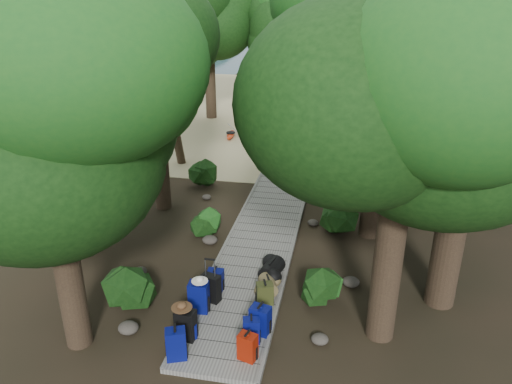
% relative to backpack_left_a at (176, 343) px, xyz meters
% --- Properties ---
extents(ground, '(120.00, 120.00, 0.00)m').
position_rel_backpack_left_a_xyz_m(ground, '(0.77, 4.63, -0.50)').
color(ground, black).
rests_on(ground, ground).
extents(sand_beach, '(40.00, 22.00, 0.02)m').
position_rel_backpack_left_a_xyz_m(sand_beach, '(0.77, 20.63, -0.49)').
color(sand_beach, tan).
rests_on(sand_beach, ground).
extents(distant_hill, '(32.00, 16.00, 12.00)m').
position_rel_backpack_left_a_xyz_m(distant_hill, '(-39.23, 52.63, -0.50)').
color(distant_hill, black).
rests_on(distant_hill, ground).
extents(boardwalk, '(2.00, 12.00, 0.12)m').
position_rel_backpack_left_a_xyz_m(boardwalk, '(0.77, 5.63, -0.44)').
color(boardwalk, gray).
rests_on(boardwalk, ground).
extents(backpack_left_a, '(0.48, 0.41, 0.76)m').
position_rel_backpack_left_a_xyz_m(backpack_left_a, '(0.00, 0.00, 0.00)').
color(backpack_left_a, '#030865').
rests_on(backpack_left_a, boardwalk).
extents(backpack_left_b, '(0.45, 0.35, 0.77)m').
position_rel_backpack_left_a_xyz_m(backpack_left_b, '(0.00, 0.62, 0.00)').
color(backpack_left_b, black).
rests_on(backpack_left_b, boardwalk).
extents(backpack_left_c, '(0.46, 0.34, 0.83)m').
position_rel_backpack_left_a_xyz_m(backpack_left_c, '(-0.01, 1.59, 0.03)').
color(backpack_left_c, '#030865').
rests_on(backpack_left_c, boardwalk).
extents(backpack_left_d, '(0.39, 0.28, 0.59)m').
position_rel_backpack_left_a_xyz_m(backpack_left_d, '(0.13, 2.49, -0.08)').
color(backpack_left_d, '#030865').
rests_on(backpack_left_d, boardwalk).
extents(backpack_right_a, '(0.42, 0.35, 0.65)m').
position_rel_backpack_left_a_xyz_m(backpack_right_a, '(1.41, 0.25, -0.05)').
color(backpack_right_a, '#911100').
rests_on(backpack_right_a, boardwalk).
extents(backpack_right_b, '(0.40, 0.32, 0.63)m').
position_rel_backpack_left_a_xyz_m(backpack_right_b, '(1.38, 0.77, -0.06)').
color(backpack_right_b, '#030865').
rests_on(backpack_right_b, boardwalk).
extents(backpack_right_c, '(0.48, 0.39, 0.72)m').
position_rel_backpack_left_a_xyz_m(backpack_right_c, '(1.51, 1.10, -0.02)').
color(backpack_right_c, '#030865').
rests_on(backpack_right_c, boardwalk).
extents(backpack_right_d, '(0.45, 0.39, 0.59)m').
position_rel_backpack_left_a_xyz_m(backpack_right_d, '(1.42, 2.15, -0.08)').
color(backpack_right_d, '#3A3F19').
rests_on(backpack_right_d, boardwalk).
extents(duffel_right_khaki, '(0.57, 0.68, 0.39)m').
position_rel_backpack_left_a_xyz_m(duffel_right_khaki, '(1.42, 2.62, -0.19)').
color(duffel_right_khaki, olive).
rests_on(duffel_right_khaki, boardwalk).
extents(duffel_right_black, '(0.62, 0.82, 0.46)m').
position_rel_backpack_left_a_xyz_m(duffel_right_black, '(1.41, 3.27, -0.15)').
color(duffel_right_black, black).
rests_on(duffel_right_black, boardwalk).
extents(suitcase_on_boardwalk, '(0.49, 0.36, 0.69)m').
position_rel_backpack_left_a_xyz_m(suitcase_on_boardwalk, '(0.15, 2.02, -0.03)').
color(suitcase_on_boardwalk, black).
rests_on(suitcase_on_boardwalk, boardwalk).
extents(lone_suitcase_on_sand, '(0.46, 0.35, 0.63)m').
position_rel_backpack_left_a_xyz_m(lone_suitcase_on_sand, '(1.15, 12.86, -0.16)').
color(lone_suitcase_on_sand, black).
rests_on(lone_suitcase_on_sand, sand_beach).
extents(hat_brown, '(0.44, 0.44, 0.13)m').
position_rel_backpack_left_a_xyz_m(hat_brown, '(-0.07, 0.62, 0.45)').
color(hat_brown, '#51351E').
rests_on(hat_brown, backpack_left_b).
extents(hat_white, '(0.38, 0.38, 0.13)m').
position_rel_backpack_left_a_xyz_m(hat_white, '(0.04, 1.56, 0.51)').
color(hat_white, silver).
rests_on(hat_white, backpack_left_c).
extents(kayak, '(1.01, 3.20, 0.31)m').
position_rel_backpack_left_a_xyz_m(kayak, '(-2.59, 15.23, -0.32)').
color(kayak, red).
rests_on(kayak, sand_beach).
extents(sun_lounger, '(0.73, 1.82, 0.57)m').
position_rel_backpack_left_a_xyz_m(sun_lounger, '(3.56, 14.27, -0.19)').
color(sun_lounger, silver).
rests_on(sun_lounger, sand_beach).
extents(tree_right_a, '(5.14, 5.14, 8.57)m').
position_rel_backpack_left_a_xyz_m(tree_right_a, '(4.06, 1.67, 3.79)').
color(tree_right_a, black).
rests_on(tree_right_a, ground).
extents(tree_right_b, '(5.48, 5.48, 9.79)m').
position_rel_backpack_left_a_xyz_m(tree_right_b, '(5.50, 3.17, 4.39)').
color(tree_right_b, black).
rests_on(tree_right_b, ground).
extents(tree_right_c, '(5.21, 5.21, 9.01)m').
position_rel_backpack_left_a_xyz_m(tree_right_c, '(3.90, 6.34, 4.01)').
color(tree_right_c, black).
rests_on(tree_right_c, ground).
extents(tree_right_d, '(5.90, 5.90, 10.82)m').
position_rel_backpack_left_a_xyz_m(tree_right_d, '(6.19, 8.38, 4.91)').
color(tree_right_d, black).
rests_on(tree_right_d, ground).
extents(tree_right_e, '(4.67, 4.67, 8.40)m').
position_rel_backpack_left_a_xyz_m(tree_right_e, '(4.75, 11.84, 3.70)').
color(tree_right_e, black).
rests_on(tree_right_e, ground).
extents(tree_right_f, '(5.34, 5.34, 9.54)m').
position_rel_backpack_left_a_xyz_m(tree_right_f, '(7.76, 14.51, 4.27)').
color(tree_right_f, black).
rests_on(tree_right_f, ground).
extents(tree_left_a, '(4.66, 4.66, 7.76)m').
position_rel_backpack_left_a_xyz_m(tree_left_a, '(-2.26, 0.19, 3.38)').
color(tree_left_a, black).
rests_on(tree_left_a, ground).
extents(tree_left_b, '(4.58, 4.58, 8.25)m').
position_rel_backpack_left_a_xyz_m(tree_left_b, '(-4.35, 4.35, 3.63)').
color(tree_left_b, black).
rests_on(tree_left_b, ground).
extents(tree_left_c, '(4.41, 4.41, 7.66)m').
position_rel_backpack_left_a_xyz_m(tree_left_c, '(-2.93, 7.01, 3.33)').
color(tree_left_c, black).
rests_on(tree_left_c, ground).
extents(tree_back_a, '(4.63, 4.63, 8.01)m').
position_rel_backpack_left_a_xyz_m(tree_back_a, '(-0.36, 18.95, 3.50)').
color(tree_back_a, black).
rests_on(tree_back_a, ground).
extents(tree_back_b, '(4.97, 4.97, 8.88)m').
position_rel_backpack_left_a_xyz_m(tree_back_b, '(2.89, 20.24, 3.94)').
color(tree_back_b, black).
rests_on(tree_back_b, ground).
extents(tree_back_c, '(4.50, 4.50, 8.11)m').
position_rel_backpack_left_a_xyz_m(tree_back_c, '(6.08, 19.98, 3.56)').
color(tree_back_c, black).
rests_on(tree_back_c, ground).
extents(tree_back_d, '(4.85, 4.85, 8.08)m').
position_rel_backpack_left_a_xyz_m(tree_back_d, '(-4.51, 18.61, 3.54)').
color(tree_back_d, black).
rests_on(tree_back_d, ground).
extents(palm_right_a, '(4.15, 4.15, 7.07)m').
position_rel_backpack_left_a_xyz_m(palm_right_a, '(3.55, 10.83, 3.04)').
color(palm_right_a, '#184012').
rests_on(palm_right_a, ground).
extents(palm_right_b, '(4.40, 4.40, 8.51)m').
position_rel_backpack_left_a_xyz_m(palm_right_b, '(5.72, 16.00, 3.76)').
color(palm_right_b, '#184012').
rests_on(palm_right_b, ground).
extents(palm_right_c, '(4.32, 4.32, 6.87)m').
position_rel_backpack_left_a_xyz_m(palm_right_c, '(3.53, 17.09, 2.94)').
color(palm_right_c, '#184012').
rests_on(palm_right_c, ground).
extents(palm_left_a, '(4.81, 4.81, 7.66)m').
position_rel_backpack_left_a_xyz_m(palm_left_a, '(-4.02, 11.20, 3.33)').
color(palm_left_a, '#184012').
rests_on(palm_left_a, ground).
extents(rock_left_a, '(0.46, 0.41, 0.25)m').
position_rel_backpack_left_a_xyz_m(rock_left_a, '(-1.36, 0.68, -0.37)').
color(rock_left_a, '#4C473F').
rests_on(rock_left_a, ground).
extents(rock_left_b, '(0.35, 0.31, 0.19)m').
position_rel_backpack_left_a_xyz_m(rock_left_b, '(-2.04, 2.95, -0.40)').
color(rock_left_b, '#4C473F').
rests_on(rock_left_b, ground).
extents(rock_left_c, '(0.45, 0.41, 0.25)m').
position_rel_backpack_left_a_xyz_m(rock_left_c, '(-0.70, 4.87, -0.37)').
color(rock_left_c, '#4C473F').
rests_on(rock_left_c, ground).
extents(rock_left_d, '(0.31, 0.28, 0.17)m').
position_rel_backpack_left_a_xyz_m(rock_left_d, '(-1.68, 7.91, -0.41)').
color(rock_left_d, '#4C473F').
rests_on(rock_left_d, ground).
extents(rock_right_a, '(0.38, 0.34, 0.21)m').
position_rel_backpack_left_a_xyz_m(rock_right_a, '(2.80, 1.14, -0.39)').
color(rock_right_a, '#4C473F').
rests_on(rock_right_a, ground).
extents(rock_right_b, '(0.44, 0.39, 0.24)m').
position_rel_backpack_left_a_xyz_m(rock_right_b, '(3.41, 3.44, -0.38)').
color(rock_right_b, '#4C473F').
rests_on(rock_right_b, ground).
extents(rock_right_c, '(0.34, 0.31, 0.19)m').
position_rel_backpack_left_a_xyz_m(rock_right_c, '(2.17, 6.62, -0.40)').
color(rock_right_c, '#4C473F').
rests_on(rock_right_c, ground).
extents(rock_right_d, '(0.49, 0.44, 0.27)m').
position_rel_backpack_left_a_xyz_m(rock_right_d, '(3.96, 8.38, -0.36)').
color(rock_right_d, '#4C473F').
rests_on(rock_right_d, ground).
extents(shrub_left_a, '(1.16, 1.16, 1.05)m').
position_rel_backpack_left_a_xyz_m(shrub_left_a, '(-1.70, 1.55, 0.03)').
color(shrub_left_a, '#185219').
rests_on(shrub_left_a, ground).
extents(shrub_left_b, '(0.88, 0.88, 0.79)m').
position_rel_backpack_left_a_xyz_m(shrub_left_b, '(-0.97, 5.48, -0.10)').
color(shrub_left_b, '#185219').
rests_on(shrub_left_b, ground).
extents(shrub_left_c, '(1.12, 1.12, 1.01)m').
position_rel_backpack_left_a_xyz_m(shrub_left_c, '(-2.15, 9.10, 0.01)').
color(shrub_left_c, '#185219').
rests_on(shrub_left_c, ground).
extents(shrub_right_a, '(1.00, 1.00, 0.90)m').
position_rel_backpack_left_a_xyz_m(shrub_right_a, '(2.72, 2.56, -0.05)').
color(shrub_right_a, '#185219').
rests_on(shrub_right_a, ground).
extents(shrub_right_b, '(1.23, 1.23, 1.11)m').
position_rel_backpack_left_a_xyz_m(shrub_right_b, '(3.03, 6.22, 0.06)').
color(shrub_right_b, '#185219').
rests_on(shrub_right_b, ground).
extents(shrub_right_c, '(0.77, 0.77, 0.69)m').
position_rel_backpack_left_a_xyz_m(shrub_right_c, '(2.86, 10.23, -0.15)').
color(shrub_right_c, '#185219').
rests_on(shrub_right_c, ground).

